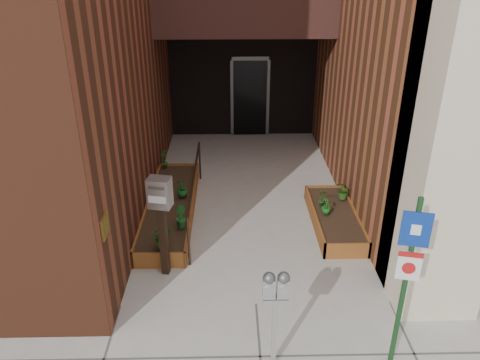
{
  "coord_description": "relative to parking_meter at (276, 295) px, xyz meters",
  "views": [
    {
      "loc": [
        -0.36,
        -5.41,
        4.67
      ],
      "look_at": [
        -0.2,
        1.8,
        1.17
      ],
      "focal_mm": 35.0,
      "sensor_mm": 36.0,
      "label": 1
    }
  ],
  "objects": [
    {
      "name": "ground",
      "position": [
        -0.15,
        1.12,
        -1.09
      ],
      "size": [
        80.0,
        80.0,
        0.0
      ],
      "primitive_type": "plane",
      "color": "#9E9991",
      "rests_on": "ground"
    },
    {
      "name": "planter_left",
      "position": [
        -1.7,
        3.82,
        -0.96
      ],
      "size": [
        0.9,
        3.6,
        0.3
      ],
      "color": "brown",
      "rests_on": "ground"
    },
    {
      "name": "planter_right",
      "position": [
        1.45,
        3.32,
        -0.96
      ],
      "size": [
        0.8,
        2.2,
        0.3
      ],
      "color": "brown",
      "rests_on": "ground"
    },
    {
      "name": "handrail",
      "position": [
        -1.2,
        3.77,
        -0.35
      ],
      "size": [
        0.04,
        3.34,
        0.9
      ],
      "color": "black",
      "rests_on": "ground"
    },
    {
      "name": "parking_meter",
      "position": [
        0.0,
        0.0,
        0.0
      ],
      "size": [
        0.31,
        0.15,
        1.41
      ],
      "color": "#A4A4A7",
      "rests_on": "ground"
    },
    {
      "name": "sign_post",
      "position": [
        1.49,
        -0.0,
        0.35
      ],
      "size": [
        0.32,
        0.11,
        2.36
      ],
      "color": "#153B1A",
      "rests_on": "ground"
    },
    {
      "name": "payment_dropbox",
      "position": [
        -1.57,
        1.92,
        0.13
      ],
      "size": [
        0.38,
        0.32,
        1.7
      ],
      "color": "black",
      "rests_on": "ground"
    },
    {
      "name": "shrub_left_a",
      "position": [
        -1.65,
        2.22,
        -0.6
      ],
      "size": [
        0.49,
        0.49,
        0.39
      ],
      "primitive_type": "imported",
      "rotation": [
        0.0,
        0.0,
        0.66
      ],
      "color": "#255A19",
      "rests_on": "planter_left"
    },
    {
      "name": "shrub_left_b",
      "position": [
        -1.4,
        2.84,
        -0.59
      ],
      "size": [
        0.29,
        0.29,
        0.4
      ],
      "primitive_type": "imported",
      "rotation": [
        0.0,
        0.0,
        2.01
      ],
      "color": "#1A5D20",
      "rests_on": "planter_left"
    },
    {
      "name": "shrub_left_c",
      "position": [
        -1.48,
        4.0,
        -0.6
      ],
      "size": [
        0.26,
        0.26,
        0.39
      ],
      "primitive_type": "imported",
      "rotation": [
        0.0,
        0.0,
        3.39
      ],
      "color": "#17531C",
      "rests_on": "planter_left"
    },
    {
      "name": "shrub_left_d",
      "position": [
        -2.0,
        5.42,
        -0.59
      ],
      "size": [
        0.28,
        0.28,
        0.41
      ],
      "primitive_type": "imported",
      "rotation": [
        0.0,
        0.0,
        5.12
      ],
      "color": "#265819",
      "rests_on": "planter_left"
    },
    {
      "name": "shrub_right_a",
      "position": [
        1.26,
        3.25,
        -0.64
      ],
      "size": [
        0.21,
        0.21,
        0.31
      ],
      "primitive_type": "imported",
      "rotation": [
        0.0,
        0.0,
        1.34
      ],
      "color": "#1C601B",
      "rests_on": "planter_right"
    },
    {
      "name": "shrub_right_b",
      "position": [
        1.23,
        3.57,
        -0.62
      ],
      "size": [
        0.22,
        0.22,
        0.35
      ],
      "primitive_type": "imported",
      "rotation": [
        0.0,
        0.0,
        2.93
      ],
      "color": "#1C5317",
      "rests_on": "planter_right"
    },
    {
      "name": "shrub_right_c",
      "position": [
        1.7,
        3.81,
        -0.63
      ],
      "size": [
        0.43,
        0.43,
        0.34
      ],
      "primitive_type": "imported",
      "rotation": [
        0.0,
        0.0,
        4.01
      ],
      "color": "#2A5B1A",
      "rests_on": "planter_right"
    }
  ]
}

